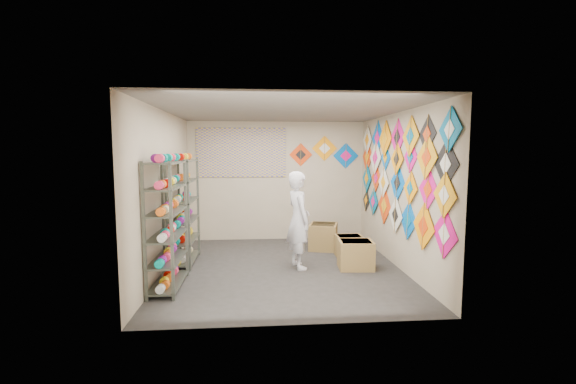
{
  "coord_description": "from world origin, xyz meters",
  "views": [
    {
      "loc": [
        -0.46,
        -6.55,
        2.02
      ],
      "look_at": [
        0.1,
        0.3,
        1.3
      ],
      "focal_mm": 24.0,
      "sensor_mm": 36.0,
      "label": 1
    }
  ],
  "objects": [
    {
      "name": "carton_b",
      "position": [
        1.31,
        0.63,
        0.2
      ],
      "size": [
        0.5,
        0.41,
        0.41
      ],
      "primitive_type": "cube",
      "rotation": [
        0.0,
        0.0,
        0.0
      ],
      "color": "olive",
      "rests_on": "ground"
    },
    {
      "name": "kite_wall_display",
      "position": [
        1.98,
        0.01,
        1.65
      ],
      "size": [
        0.06,
        4.32,
        2.08
      ],
      "color": "#DD0D82",
      "rests_on": "room_walls"
    },
    {
      "name": "shelf_rack_back",
      "position": [
        -1.78,
        0.45,
        0.95
      ],
      "size": [
        0.4,
        1.1,
        1.9
      ],
      "primitive_type": "cube",
      "color": "#4C5147",
      "rests_on": "ground"
    },
    {
      "name": "carton_c",
      "position": [
        0.91,
        1.23,
        0.26
      ],
      "size": [
        0.69,
        0.73,
        0.53
      ],
      "primitive_type": "cube",
      "rotation": [
        0.0,
        0.0,
        -0.28
      ],
      "color": "olive",
      "rests_on": "ground"
    },
    {
      "name": "back_wall_kites",
      "position": [
        1.12,
        2.24,
        1.99
      ],
      "size": [
        1.61,
        0.02,
        0.76
      ],
      "color": "#E73A08",
      "rests_on": "room_walls"
    },
    {
      "name": "shelf_rack_front",
      "position": [
        -1.78,
        -0.85,
        0.95
      ],
      "size": [
        0.4,
        1.1,
        1.9
      ],
      "primitive_type": "cube",
      "color": "#4C5147",
      "rests_on": "ground"
    },
    {
      "name": "room_walls",
      "position": [
        0.0,
        0.0,
        1.64
      ],
      "size": [
        4.5,
        4.5,
        4.5
      ],
      "color": "tan",
      "rests_on": "ground"
    },
    {
      "name": "carton_a",
      "position": [
        1.24,
        -0.14,
        0.24
      ],
      "size": [
        0.62,
        0.53,
        0.49
      ],
      "primitive_type": "cube",
      "rotation": [
        0.0,
        0.0,
        -0.08
      ],
      "color": "olive",
      "rests_on": "ground"
    },
    {
      "name": "shopkeeper",
      "position": [
        0.26,
        -0.01,
        0.84
      ],
      "size": [
        0.83,
        0.72,
        1.69
      ],
      "primitive_type": "imported",
      "rotation": [
        0.0,
        0.0,
        1.84
      ],
      "color": "silver",
      "rests_on": "ground"
    },
    {
      "name": "string_spools",
      "position": [
        -1.78,
        -0.2,
        1.05
      ],
      "size": [
        0.12,
        2.36,
        0.12
      ],
      "color": "#FF3363",
      "rests_on": "ground"
    },
    {
      "name": "ground",
      "position": [
        0.0,
        0.0,
        0.0
      ],
      "size": [
        4.5,
        4.5,
        0.0
      ],
      "primitive_type": "plane",
      "color": "#292724"
    },
    {
      "name": "poster",
      "position": [
        -0.8,
        2.23,
        2.0
      ],
      "size": [
        2.0,
        0.01,
        1.1
      ],
      "primitive_type": "cube",
      "color": "#504697",
      "rests_on": "room_walls"
    }
  ]
}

